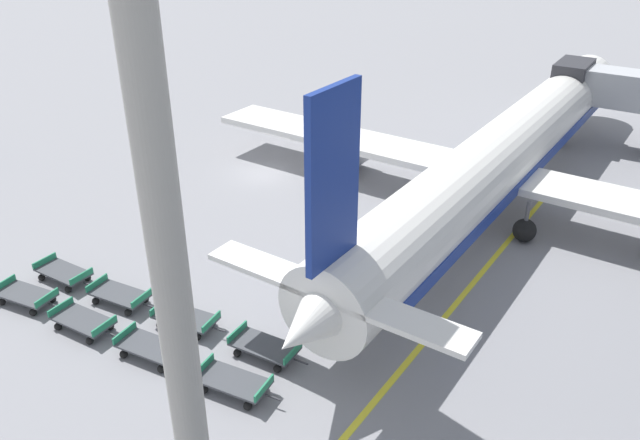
% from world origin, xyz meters
% --- Properties ---
extents(ground_plane, '(500.00, 500.00, 0.00)m').
position_xyz_m(ground_plane, '(0.00, 0.00, 0.00)').
color(ground_plane, gray).
extents(airplane, '(41.82, 46.04, 12.40)m').
position_xyz_m(airplane, '(15.62, 4.51, 3.38)').
color(airplane, white).
rests_on(airplane, ground_plane).
extents(baggage_dolly_row_near_col_a, '(3.75, 1.94, 0.92)m').
position_xyz_m(baggage_dolly_row_near_col_a, '(0.76, -19.23, 0.47)').
color(baggage_dolly_row_near_col_a, '#424449').
rests_on(baggage_dolly_row_near_col_a, ground_plane).
extents(baggage_dolly_row_near_col_b, '(3.73, 1.76, 0.92)m').
position_xyz_m(baggage_dolly_row_near_col_b, '(4.81, -18.91, 0.47)').
color(baggage_dolly_row_near_col_b, '#424449').
rests_on(baggage_dolly_row_near_col_b, ground_plane).
extents(baggage_dolly_row_near_col_c, '(3.74, 1.86, 0.92)m').
position_xyz_m(baggage_dolly_row_near_col_c, '(8.84, -18.40, 0.47)').
color(baggage_dolly_row_near_col_c, '#424449').
rests_on(baggage_dolly_row_near_col_c, ground_plane).
extents(baggage_dolly_row_near_col_d, '(3.75, 1.89, 0.92)m').
position_xyz_m(baggage_dolly_row_near_col_d, '(13.23, -17.95, 0.47)').
color(baggage_dolly_row_near_col_d, '#424449').
rests_on(baggage_dolly_row_near_col_d, ground_plane).
extents(baggage_dolly_row_mid_a_col_a, '(3.72, 1.70, 0.92)m').
position_xyz_m(baggage_dolly_row_mid_a_col_a, '(0.48, -16.93, 0.47)').
color(baggage_dolly_row_mid_a_col_a, '#424449').
rests_on(baggage_dolly_row_mid_a_col_a, ground_plane).
extents(baggage_dolly_row_mid_a_col_b, '(3.74, 1.86, 0.92)m').
position_xyz_m(baggage_dolly_row_mid_a_col_b, '(4.50, -16.57, 0.47)').
color(baggage_dolly_row_mid_a_col_b, '#424449').
rests_on(baggage_dolly_row_mid_a_col_b, ground_plane).
extents(baggage_dolly_row_mid_a_col_c, '(3.75, 1.92, 0.92)m').
position_xyz_m(baggage_dolly_row_mid_a_col_c, '(8.54, -16.04, 0.47)').
color(baggage_dolly_row_mid_a_col_c, '#424449').
rests_on(baggage_dolly_row_mid_a_col_c, ground_plane).
extents(baggage_dolly_row_mid_a_col_d, '(3.73, 1.78, 0.92)m').
position_xyz_m(baggage_dolly_row_mid_a_col_d, '(12.86, -15.53, 0.47)').
color(baggage_dolly_row_mid_a_col_d, '#424449').
rests_on(baggage_dolly_row_mid_a_col_d, ground_plane).
extents(apron_light_mast, '(2.00, 0.70, 28.43)m').
position_xyz_m(apron_light_mast, '(22.33, -27.78, 16.76)').
color(apron_light_mast, '#ADA89E').
rests_on(apron_light_mast, ground_plane).
extents(stand_guidance_stripe, '(0.80, 34.66, 0.01)m').
position_xyz_m(stand_guidance_stripe, '(18.06, -5.26, 0.00)').
color(stand_guidance_stripe, yellow).
rests_on(stand_guidance_stripe, ground_plane).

